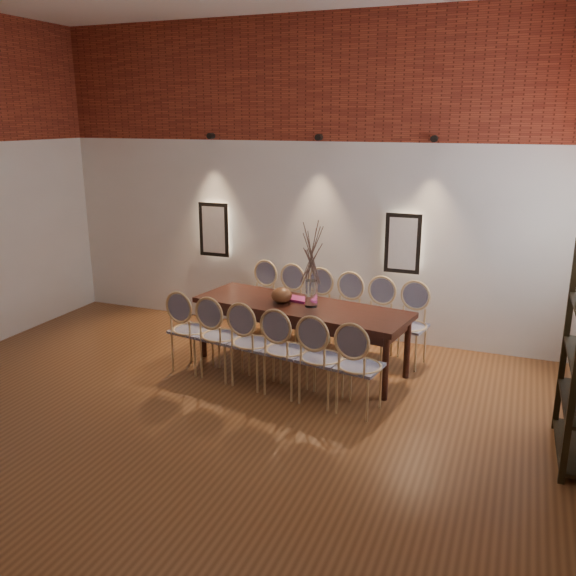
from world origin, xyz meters
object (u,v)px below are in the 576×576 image
(dining_table, at_px, (301,336))
(chair_far_e, at_px, (375,320))
(chair_far_c, at_px, (313,310))
(vase, at_px, (311,294))
(chair_near_c, at_px, (253,343))
(chair_far_f, at_px, (408,326))
(chair_near_b, at_px, (221,336))
(chair_near_a, at_px, (192,330))
(chair_far_d, at_px, (343,315))
(chair_near_e, at_px, (321,358))
(chair_near_f, at_px, (360,366))
(chair_near_d, at_px, (286,350))
(chair_far_a, at_px, (258,300))
(bowl, at_px, (282,295))
(chair_far_b, at_px, (285,305))
(book, at_px, (298,299))

(dining_table, height_order, chair_far_e, chair_far_e)
(chair_far_c, height_order, vase, vase)
(chair_near_c, height_order, chair_far_f, same)
(dining_table, bearing_deg, chair_near_b, -132.43)
(chair_near_a, height_order, chair_far_f, same)
(dining_table, bearing_deg, chair_far_f, 33.28)
(chair_far_d, relative_size, vase, 3.13)
(chair_near_e, xyz_separation_m, chair_near_f, (0.41, -0.07, 0.00))
(chair_near_d, xyz_separation_m, chair_near_e, (0.41, -0.07, 0.00))
(chair_far_a, bearing_deg, chair_far_f, -180.00)
(chair_far_d, xyz_separation_m, bowl, (-0.54, -0.65, 0.37))
(chair_far_d, bearing_deg, chair_near_e, 106.95)
(vase, distance_m, bowl, 0.36)
(chair_far_f, xyz_separation_m, bowl, (-1.36, -0.52, 0.37))
(chair_near_c, relative_size, vase, 3.13)
(chair_far_b, bearing_deg, chair_near_c, 106.95)
(chair_near_d, bearing_deg, chair_far_a, 132.43)
(chair_near_d, relative_size, chair_far_d, 1.00)
(chair_near_d, distance_m, chair_far_c, 1.42)
(chair_near_e, bearing_deg, chair_far_d, 106.95)
(chair_far_c, bearing_deg, dining_table, 106.95)
(chair_far_f, xyz_separation_m, book, (-1.21, -0.37, 0.30))
(chair_near_e, height_order, chair_far_b, same)
(chair_far_f, xyz_separation_m, vase, (-1.00, -0.53, 0.43))
(chair_near_b, distance_m, book, 1.00)
(chair_near_c, distance_m, chair_near_e, 0.83)
(chair_far_f, bearing_deg, dining_table, 33.28)
(chair_near_a, height_order, chair_far_d, same)
(chair_near_b, relative_size, chair_far_b, 1.00)
(chair_near_f, distance_m, chair_far_d, 1.59)
(vase, bearing_deg, chair_near_c, -125.70)
(chair_near_c, height_order, vase, vase)
(chair_near_c, height_order, chair_far_a, same)
(dining_table, distance_m, chair_far_d, 0.72)
(chair_far_f, relative_size, book, 3.62)
(chair_near_b, relative_size, bowl, 3.92)
(chair_far_c, xyz_separation_m, bowl, (-0.13, -0.72, 0.37))
(chair_far_a, distance_m, chair_far_e, 1.65)
(chair_far_d, bearing_deg, chair_far_b, 0.00)
(dining_table, relative_size, chair_far_d, 2.64)
(chair_near_b, bearing_deg, vase, 42.06)
(dining_table, relative_size, vase, 8.27)
(chair_far_a, relative_size, book, 3.62)
(chair_far_e, xyz_separation_m, bowl, (-0.95, -0.58, 0.37))
(dining_table, relative_size, chair_far_c, 2.64)
(chair_near_d, relative_size, chair_far_e, 1.00)
(chair_far_a, relative_size, chair_far_e, 1.00)
(chair_far_b, distance_m, chair_far_d, 0.83)
(chair_near_e, relative_size, chair_far_b, 1.00)
(chair_near_a, relative_size, chair_far_f, 1.00)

